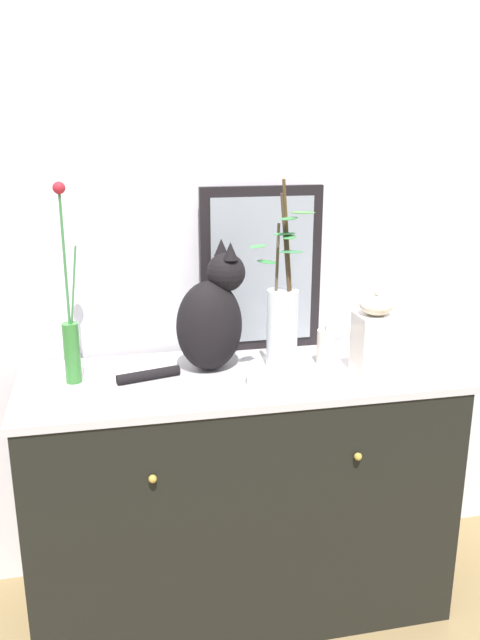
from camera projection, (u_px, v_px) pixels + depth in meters
The scene contains 10 objects.
ground_plane at pixel (240, 599), 2.32m from camera, with size 6.00×6.00×0.00m, color olive.
wall_back at pixel (220, 222), 2.25m from camera, with size 4.40×0.08×2.60m, color silver.
sideboard at pixel (240, 493), 2.20m from camera, with size 1.39×0.52×0.86m.
mirror_leaning at pixel (261, 270), 2.23m from camera, with size 0.42×0.03×0.57m.
cat_sitting at pixel (211, 318), 2.07m from camera, with size 0.43×0.22×0.42m.
vase_slim_green at pixel (71, 335), 1.97m from camera, with size 0.06×0.05×0.61m.
bowl_porcelain at pixel (281, 376), 1.98m from camera, with size 0.21×0.21×0.06m, color white.
vase_glass_clear at pixel (282, 322), 1.93m from camera, with size 0.19×0.15×0.56m.
jar_lidded_porcelain at pixel (374, 337), 2.03m from camera, with size 0.11×0.11×0.29m.
candle_pillar at pixel (325, 347), 2.14m from camera, with size 0.05×0.05×0.13m.
Camera 1 is at (-0.40, -1.89, 1.63)m, focal length 36.53 mm.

